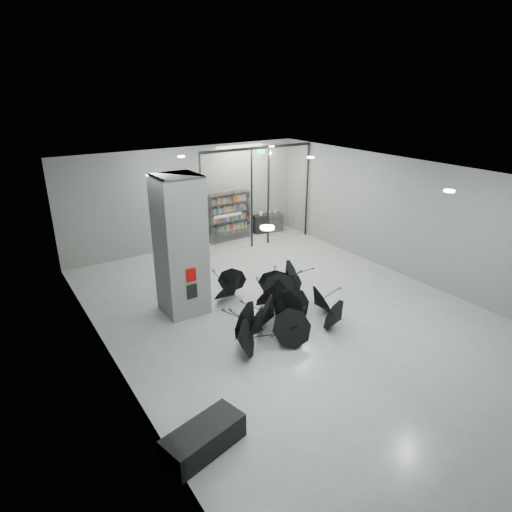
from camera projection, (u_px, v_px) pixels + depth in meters
room at (296, 221)px, 11.68m from camera, size 14.00×14.02×4.01m
column at (180, 246)px, 12.28m from camera, size 1.20×1.20×4.00m
fire_cabinet at (191, 275)px, 12.04m from camera, size 0.28×0.04×0.38m
info_panel at (192, 291)px, 12.22m from camera, size 0.30×0.03×0.42m
exit_sign at (261, 152)px, 16.68m from camera, size 0.30×0.06×0.15m
glass_partition at (258, 193)px, 17.43m from camera, size 5.06×0.08×4.00m
bench at (204, 438)px, 7.96m from camera, size 1.66×1.01×0.50m
bookshelf at (229, 217)px, 18.50m from camera, size 1.88×0.46×2.05m
shop_counter at (267, 223)px, 19.78m from camera, size 1.44×0.82×0.81m
umbrella_cluster at (274, 306)px, 12.53m from camera, size 4.65×4.48×1.33m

